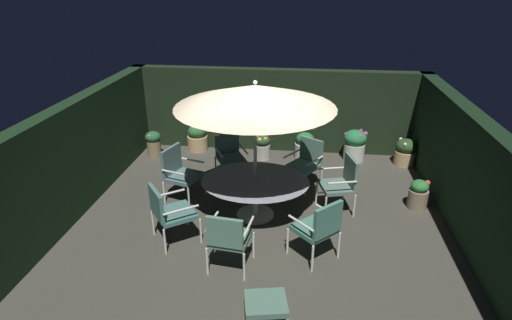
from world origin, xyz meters
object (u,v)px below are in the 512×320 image
patio_umbrella (255,96)px  patio_chair_northeast (169,210)px  potted_plant_back_center (197,138)px  potted_plant_left_near (262,146)px  potted_plant_left_far (418,194)px  ottoman_footrest (266,304)px  potted_plant_back_right (154,143)px  patio_chair_east (228,237)px  potted_plant_back_left (405,152)px  patio_dining_table (255,186)px  patio_chair_north (179,170)px  patio_chair_southwest (306,160)px  potted_plant_right_near (355,144)px  patio_chair_west (230,152)px  patio_chair_south (342,181)px  patio_chair_southeast (319,226)px  potted_plant_right_far (305,146)px

patio_umbrella → patio_chair_northeast: patio_umbrella is taller
patio_chair_northeast → potted_plant_back_center: 3.89m
patio_chair_northeast → potted_plant_left_near: size_ratio=1.69×
patio_umbrella → potted_plant_left_far: 3.59m
ottoman_footrest → potted_plant_back_right: (-3.17, 4.96, 0.01)m
patio_chair_east → potted_plant_back_left: 5.34m
patio_dining_table → potted_plant_left_near: (-0.15, 2.58, -0.29)m
patio_dining_table → potted_plant_left_far: patio_dining_table is taller
patio_chair_north → patio_chair_southwest: (2.39, 0.85, -0.04)m
patio_chair_east → potted_plant_right_near: 4.83m
patio_chair_northeast → patio_chair_east: patio_chair_northeast is taller
potted_plant_back_left → patio_chair_west: bearing=-162.6°
patio_chair_northeast → patio_chair_south: patio_chair_south is taller
patio_umbrella → potted_plant_left_far: bearing=12.3°
patio_chair_southeast → potted_plant_left_near: patio_chair_southeast is taller
patio_chair_north → potted_plant_right_near: bearing=33.0°
patio_umbrella → potted_plant_right_near: size_ratio=3.60×
patio_chair_northeast → potted_plant_right_far: patio_chair_northeast is taller
patio_dining_table → patio_chair_south: (1.53, 0.41, -0.01)m
potted_plant_left_near → patio_chair_north: bearing=-122.9°
patio_chair_northeast → patio_chair_west: (0.56, 2.36, 0.03)m
patio_chair_north → potted_plant_back_center: bearing=96.5°
patio_chair_southeast → patio_chair_southwest: 2.47m
patio_umbrella → patio_chair_north: bearing=162.8°
potted_plant_right_near → patio_chair_southwest: bearing=-128.1°
patio_chair_northeast → ottoman_footrest: (1.71, -1.59, -0.25)m
patio_chair_south → potted_plant_back_left: patio_chair_south is taller
potted_plant_back_center → potted_plant_left_far: potted_plant_back_center is taller
patio_chair_southwest → patio_chair_west: bearing=176.2°
potted_plant_back_center → potted_plant_left_near: potted_plant_back_center is taller
potted_plant_back_center → patio_dining_table: bearing=-58.3°
patio_chair_northeast → patio_chair_north: bearing=99.9°
potted_plant_back_center → potted_plant_back_right: potted_plant_back_center is taller
potted_plant_left_far → potted_plant_left_near: (-3.11, 1.93, 0.03)m
patio_chair_north → potted_plant_back_center: patio_chair_north is taller
potted_plant_left_far → potted_plant_right_near: (-0.97, 2.10, 0.11)m
patio_chair_south → potted_plant_left_far: bearing=9.4°
patio_chair_southwest → potted_plant_right_far: 1.41m
patio_chair_southeast → patio_chair_south: 1.61m
patio_chair_east → potted_plant_back_right: (-2.54, 3.98, -0.25)m
patio_chair_east → potted_plant_left_near: bearing=89.4°
potted_plant_left_near → patio_chair_west: bearing=-115.9°
patio_chair_east → potted_plant_back_center: 4.75m
patio_dining_table → potted_plant_back_right: (-2.73, 2.42, -0.26)m
patio_umbrella → potted_plant_right_far: (0.84, 2.70, -1.90)m
potted_plant_back_left → potted_plant_back_right: bearing=-178.1°
patio_chair_south → potted_plant_back_center: size_ratio=1.61×
potted_plant_back_center → potted_plant_right_far: 2.63m
patio_umbrella → patio_chair_southwest: patio_umbrella is taller
patio_chair_east → potted_plant_left_far: bearing=35.0°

